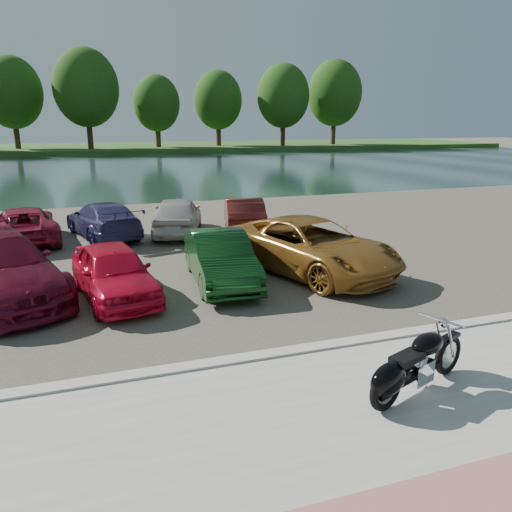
# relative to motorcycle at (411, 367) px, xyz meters

# --- Properties ---
(ground) EXTENTS (200.00, 200.00, 0.00)m
(ground) POSITION_rel_motorcycle_xyz_m (-0.29, -0.07, -0.56)
(ground) COLOR #595447
(ground) RESTS_ON ground
(promenade) EXTENTS (60.00, 6.00, 0.10)m
(promenade) POSITION_rel_motorcycle_xyz_m (-0.29, -1.07, -0.51)
(promenade) COLOR #9E9B95
(promenade) RESTS_ON ground
(kerb) EXTENTS (60.00, 0.30, 0.14)m
(kerb) POSITION_rel_motorcycle_xyz_m (-0.29, 1.93, -0.49)
(kerb) COLOR #9E9B95
(kerb) RESTS_ON ground
(parking_lot) EXTENTS (60.00, 18.00, 0.04)m
(parking_lot) POSITION_rel_motorcycle_xyz_m (-0.29, 10.93, -0.54)
(parking_lot) COLOR #423E35
(parking_lot) RESTS_ON ground
(river) EXTENTS (120.00, 40.00, 0.00)m
(river) POSITION_rel_motorcycle_xyz_m (-0.29, 39.93, -0.56)
(river) COLOR #182B28
(river) RESTS_ON ground
(far_bank) EXTENTS (120.00, 24.00, 0.60)m
(far_bank) POSITION_rel_motorcycle_xyz_m (-0.29, 71.93, -0.26)
(far_bank) COLOR #2A4E1C
(far_bank) RESTS_ON ground
(far_trees) EXTENTS (70.25, 10.68, 12.52)m
(far_trees) POSITION_rel_motorcycle_xyz_m (4.07, 65.72, 6.93)
(far_trees) COLOR #362313
(far_trees) RESTS_ON far_bank
(motorcycle) EXTENTS (2.23, 1.10, 1.05)m
(motorcycle) POSITION_rel_motorcycle_xyz_m (0.00, 0.00, 0.00)
(motorcycle) COLOR black
(motorcycle) RESTS_ON promenade
(car_4) EXTENTS (2.15, 3.97, 1.28)m
(car_4) POSITION_rel_motorcycle_xyz_m (-3.90, 6.04, 0.12)
(car_4) COLOR red
(car_4) RESTS_ON parking_lot
(car_5) EXTENTS (1.66, 4.08, 1.32)m
(car_5) POSITION_rel_motorcycle_xyz_m (-1.24, 6.33, 0.14)
(car_5) COLOR #0F3714
(car_5) RESTS_ON parking_lot
(car_6) EXTENTS (4.12, 5.87, 1.49)m
(car_6) POSITION_rel_motorcycle_xyz_m (1.34, 6.42, 0.22)
(car_6) COLOR #956122
(car_6) RESTS_ON parking_lot
(car_10) EXTENTS (2.60, 4.63, 1.22)m
(car_10) POSITION_rel_motorcycle_xyz_m (-6.47, 12.91, 0.09)
(car_10) COLOR maroon
(car_10) RESTS_ON parking_lot
(car_11) EXTENTS (2.85, 4.71, 1.28)m
(car_11) POSITION_rel_motorcycle_xyz_m (-3.86, 12.83, 0.12)
(car_11) COLOR navy
(car_11) RESTS_ON parking_lot
(car_12) EXTENTS (2.64, 4.40, 1.40)m
(car_12) POSITION_rel_motorcycle_xyz_m (-1.24, 12.47, 0.18)
(car_12) COLOR #B8B8B3
(car_12) RESTS_ON parking_lot
(car_13) EXTENTS (2.20, 4.12, 1.29)m
(car_13) POSITION_rel_motorcycle_xyz_m (1.23, 12.18, 0.12)
(car_13) COLOR #501815
(car_13) RESTS_ON parking_lot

